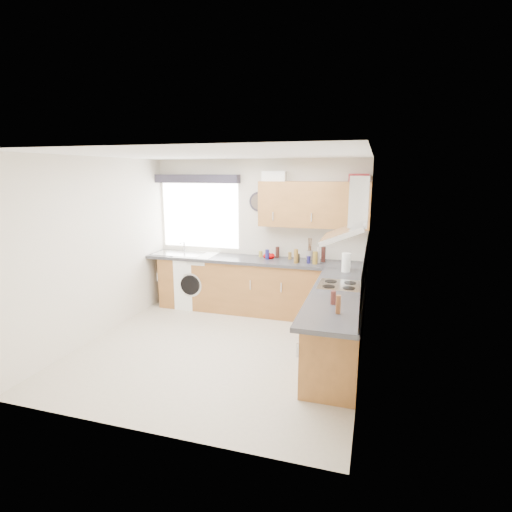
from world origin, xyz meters
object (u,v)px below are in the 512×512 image
(oven, at_px, (338,323))
(washing_machine, at_px, (198,280))
(upper_cabinets, at_px, (314,204))
(extractor_hood, at_px, (351,217))

(oven, relative_size, washing_machine, 0.93)
(oven, distance_m, upper_cabinets, 1.99)
(extractor_hood, bearing_deg, upper_cabinets, 116.13)
(extractor_hood, height_order, upper_cabinets, upper_cabinets)
(extractor_hood, distance_m, upper_cabinets, 1.48)
(washing_machine, bearing_deg, extractor_hood, -27.50)
(oven, bearing_deg, washing_machine, 153.99)
(oven, height_order, extractor_hood, extractor_hood)
(upper_cabinets, bearing_deg, oven, -67.46)
(upper_cabinets, distance_m, washing_machine, 2.37)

